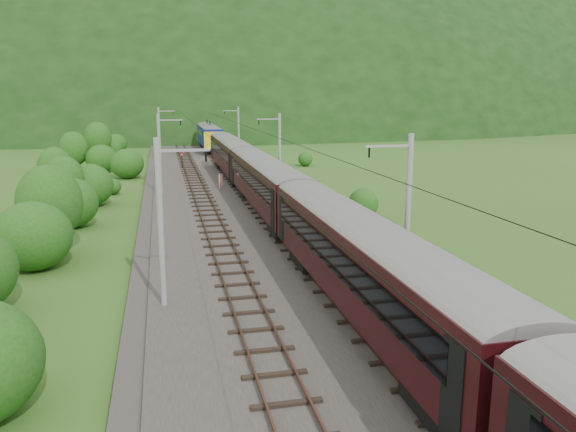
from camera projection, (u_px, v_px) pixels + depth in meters
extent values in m
plane|color=#35591B|center=(290.00, 301.00, 28.35)|extent=(600.00, 600.00, 0.00)
cube|color=#38332D|center=(257.00, 247.00, 37.85)|extent=(14.00, 220.00, 0.30)
cube|color=brown|center=(211.00, 244.00, 37.11)|extent=(0.08, 220.00, 0.15)
cube|color=brown|center=(232.00, 243.00, 37.41)|extent=(0.08, 220.00, 0.15)
cube|color=black|center=(221.00, 246.00, 37.29)|extent=(2.40, 220.00, 0.12)
cube|color=brown|center=(281.00, 240.00, 38.14)|extent=(0.08, 220.00, 0.15)
cube|color=brown|center=(302.00, 239.00, 38.44)|extent=(0.08, 220.00, 0.15)
cube|color=black|center=(292.00, 242.00, 38.32)|extent=(2.40, 220.00, 0.12)
cylinder|color=gray|center=(160.00, 224.00, 26.10)|extent=(0.28, 0.28, 8.00)
cube|color=gray|center=(184.00, 150.00, 25.64)|extent=(2.40, 0.12, 0.12)
cylinder|color=black|center=(206.00, 156.00, 25.92)|extent=(0.10, 0.10, 0.50)
cylinder|color=gray|center=(160.00, 154.00, 56.61)|extent=(0.28, 0.28, 8.00)
cube|color=gray|center=(170.00, 120.00, 56.15)|extent=(2.40, 0.12, 0.12)
cylinder|color=black|center=(181.00, 123.00, 56.43)|extent=(0.10, 0.10, 0.50)
cylinder|color=gray|center=(159.00, 133.00, 87.12)|extent=(0.28, 0.28, 8.00)
cube|color=gray|center=(166.00, 111.00, 86.66)|extent=(2.40, 0.12, 0.12)
cylinder|color=black|center=(173.00, 113.00, 86.94)|extent=(0.10, 0.10, 0.50)
cylinder|color=gray|center=(159.00, 123.00, 117.63)|extent=(0.28, 0.28, 8.00)
cube|color=gray|center=(164.00, 107.00, 117.17)|extent=(2.40, 0.12, 0.12)
cylinder|color=black|center=(169.00, 108.00, 117.45)|extent=(0.10, 0.10, 0.50)
cylinder|color=gray|center=(159.00, 117.00, 148.14)|extent=(0.28, 0.28, 8.00)
cube|color=gray|center=(163.00, 104.00, 147.68)|extent=(2.40, 0.12, 0.12)
cylinder|color=black|center=(167.00, 105.00, 147.96)|extent=(0.10, 0.10, 0.50)
cylinder|color=gray|center=(408.00, 212.00, 28.77)|extent=(0.28, 0.28, 8.00)
cube|color=gray|center=(388.00, 146.00, 27.79)|extent=(2.40, 0.12, 0.12)
cylinder|color=black|center=(369.00, 153.00, 27.64)|extent=(0.10, 0.10, 0.50)
cylinder|color=gray|center=(280.00, 152.00, 59.28)|extent=(0.28, 0.28, 8.00)
cube|color=gray|center=(268.00, 119.00, 58.30)|extent=(2.40, 0.12, 0.12)
cylinder|color=black|center=(259.00, 122.00, 58.15)|extent=(0.10, 0.10, 0.50)
cylinder|color=gray|center=(239.00, 132.00, 89.79)|extent=(0.28, 0.28, 8.00)
cube|color=gray|center=(231.00, 111.00, 88.81)|extent=(2.40, 0.12, 0.12)
cylinder|color=black|center=(224.00, 113.00, 88.66)|extent=(0.10, 0.10, 0.50)
cylinder|color=gray|center=(218.00, 123.00, 120.29)|extent=(0.28, 0.28, 8.00)
cube|color=gray|center=(212.00, 107.00, 119.32)|extent=(2.40, 0.12, 0.12)
cylinder|color=black|center=(208.00, 108.00, 119.17)|extent=(0.10, 0.10, 0.50)
cylinder|color=gray|center=(206.00, 117.00, 150.80)|extent=(0.28, 0.28, 8.00)
cube|color=gray|center=(202.00, 104.00, 149.83)|extent=(2.40, 0.12, 0.12)
cylinder|color=black|center=(198.00, 105.00, 149.67)|extent=(0.10, 0.10, 0.50)
cylinder|color=black|center=(219.00, 144.00, 35.86)|extent=(0.03, 198.00, 0.03)
cylinder|color=black|center=(292.00, 143.00, 36.89)|extent=(0.03, 198.00, 0.03)
ellipsoid|color=black|center=(172.00, 116.00, 276.24)|extent=(504.00, 360.00, 244.00)
cube|color=black|center=(365.00, 262.00, 24.30)|extent=(3.03, 22.99, 3.13)
cylinder|color=gray|center=(366.00, 231.00, 24.00)|extent=(3.03, 22.87, 3.03)
cube|color=black|center=(331.00, 256.00, 23.89)|extent=(0.05, 20.23, 1.20)
cube|color=black|center=(399.00, 252.00, 24.55)|extent=(0.05, 20.23, 1.20)
cube|color=black|center=(456.00, 402.00, 17.06)|extent=(2.30, 3.34, 0.94)
cube|color=black|center=(315.00, 256.00, 32.40)|extent=(2.30, 3.34, 0.94)
cube|color=black|center=(266.00, 182.00, 46.70)|extent=(3.03, 22.99, 3.13)
cylinder|color=gray|center=(266.00, 165.00, 46.40)|extent=(3.03, 22.87, 3.03)
cube|color=black|center=(248.00, 178.00, 46.29)|extent=(0.05, 20.23, 1.20)
cube|color=black|center=(284.00, 177.00, 46.95)|extent=(0.05, 20.23, 1.20)
cube|color=black|center=(287.00, 228.00, 39.46)|extent=(2.30, 3.34, 0.94)
cube|color=black|center=(251.00, 190.00, 54.80)|extent=(2.30, 3.34, 0.94)
cube|color=black|center=(231.00, 154.00, 69.10)|extent=(3.03, 22.99, 3.13)
cylinder|color=gray|center=(231.00, 142.00, 68.80)|extent=(3.03, 22.87, 3.03)
cube|color=black|center=(219.00, 151.00, 68.69)|extent=(0.05, 20.23, 1.20)
cube|color=black|center=(244.00, 150.00, 69.35)|extent=(0.05, 20.23, 1.20)
cube|color=black|center=(241.00, 179.00, 61.86)|extent=(2.30, 3.34, 0.94)
cube|color=black|center=(225.00, 163.00, 77.20)|extent=(2.30, 3.34, 0.94)
cube|color=navy|center=(209.00, 135.00, 100.46)|extent=(3.03, 18.81, 3.13)
cylinder|color=gray|center=(209.00, 127.00, 100.16)|extent=(3.03, 18.71, 3.03)
cube|color=black|center=(200.00, 133.00, 100.05)|extent=(0.05, 16.55, 1.20)
cube|color=black|center=(217.00, 133.00, 100.71)|extent=(0.05, 16.55, 1.20)
cube|color=black|center=(212.00, 150.00, 94.62)|extent=(2.30, 3.34, 0.94)
cube|color=black|center=(206.00, 144.00, 107.17)|extent=(2.30, 3.34, 0.94)
cube|color=yellow|center=(205.00, 133.00, 109.28)|extent=(3.09, 0.50, 2.82)
cube|color=yellow|center=(214.00, 140.00, 91.73)|extent=(3.09, 0.50, 2.82)
cube|color=black|center=(207.00, 122.00, 102.87)|extent=(0.08, 1.60, 0.94)
cylinder|color=red|center=(220.00, 182.00, 59.48)|extent=(0.18, 0.18, 1.69)
cylinder|color=red|center=(222.00, 180.00, 62.29)|extent=(0.14, 0.14, 1.30)
cylinder|color=black|center=(182.00, 161.00, 77.40)|extent=(0.12, 0.12, 1.75)
sphere|color=red|center=(182.00, 155.00, 77.21)|extent=(0.21, 0.21, 0.21)
ellipsoid|color=#194F15|center=(32.00, 236.00, 32.95)|extent=(4.56, 4.56, 4.10)
ellipsoid|color=#194F15|center=(69.00, 203.00, 43.48)|extent=(4.39, 4.39, 3.95)
ellipsoid|color=#194F15|center=(89.00, 185.00, 51.91)|extent=(4.43, 4.43, 3.98)
ellipsoid|color=#194F15|center=(112.00, 187.00, 58.26)|extent=(1.89, 1.89, 1.70)
ellipsoid|color=#194F15|center=(127.00, 164.00, 69.28)|extent=(4.07, 4.07, 3.67)
ellipsoid|color=#194F15|center=(101.00, 158.00, 74.73)|extent=(4.13, 4.13, 3.72)
ellipsoid|color=#194F15|center=(98.00, 159.00, 82.82)|extent=(1.92, 1.92, 1.73)
ellipsoid|color=#194F15|center=(111.00, 149.00, 91.35)|extent=(3.54, 3.54, 3.19)
ellipsoid|color=#194F15|center=(116.00, 144.00, 98.33)|extent=(3.84, 3.84, 3.46)
ellipsoid|color=#194F15|center=(113.00, 142.00, 108.64)|extent=(2.53, 2.53, 2.28)
ellipsoid|color=#194F15|center=(124.00, 139.00, 116.90)|extent=(2.48, 2.48, 2.23)
cylinder|color=black|center=(52.00, 230.00, 36.35)|extent=(0.24, 0.24, 3.19)
ellipsoid|color=#194F15|center=(50.00, 203.00, 35.96)|extent=(4.10, 4.10, 4.92)
cylinder|color=black|center=(66.00, 196.00, 49.86)|extent=(0.24, 0.24, 2.70)
ellipsoid|color=#194F15|center=(64.00, 179.00, 49.54)|extent=(3.47, 3.47, 4.16)
cylinder|color=black|center=(56.00, 182.00, 57.74)|extent=(0.24, 0.24, 2.71)
ellipsoid|color=#194F15|center=(55.00, 167.00, 57.41)|extent=(3.49, 3.49, 4.19)
cylinder|color=black|center=(75.00, 161.00, 74.73)|extent=(0.24, 0.24, 2.95)
ellipsoid|color=#194F15|center=(74.00, 149.00, 74.38)|extent=(3.80, 3.80, 4.55)
cylinder|color=black|center=(99.00, 150.00, 88.68)|extent=(0.24, 0.24, 3.27)
ellipsoid|color=#194F15|center=(98.00, 138.00, 88.29)|extent=(4.21, 4.21, 5.05)
ellipsoid|color=#194F15|center=(363.00, 205.00, 47.08)|extent=(2.54, 2.54, 2.29)
ellipsoid|color=#194F15|center=(305.00, 160.00, 81.38)|extent=(2.09, 2.09, 1.88)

